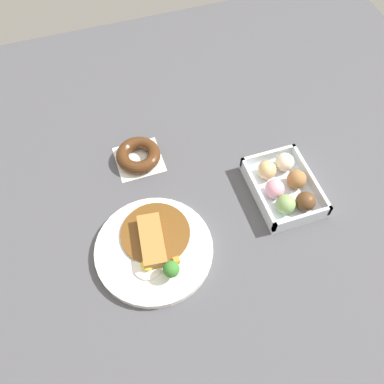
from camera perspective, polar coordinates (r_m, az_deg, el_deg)
ground_plane at (r=1.00m, az=3.57°, el=-3.16°), size 1.60×1.60×0.00m
curry_plate at (r=0.94m, az=-5.12°, el=-7.60°), size 0.26×0.26×0.07m
donut_box at (r=1.03m, az=12.41°, el=0.77°), size 0.20×0.15×0.06m
chocolate_ring_donut at (r=1.08m, az=-7.28°, el=4.95°), size 0.12×0.12×0.03m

